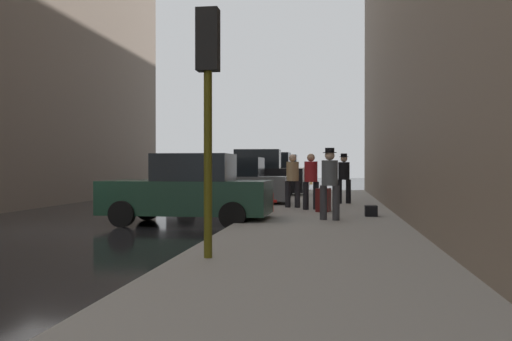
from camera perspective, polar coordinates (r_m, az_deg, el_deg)
The scene contains 15 objects.
ground_plane at distance 13.78m, azimuth -19.60°, elevation -5.74°, with size 120.00×120.00×0.00m, color black.
sidewalk at distance 12.25m, azimuth 6.35°, elevation -6.14°, with size 4.00×40.00×0.15m, color gray.
parked_dark_green_sedan at distance 14.58m, azimuth -6.76°, elevation -2.04°, with size 4.23×2.11×1.79m.
parked_gray_coupe at distance 20.54m, azimuth -2.48°, elevation -1.32°, with size 4.24×2.13×1.79m.
parked_black_suv at distance 26.56m, azimuth -0.14°, elevation -0.52°, with size 4.66×2.18×2.25m.
parked_white_van at distance 32.34m, azimuth 1.28°, elevation -0.35°, with size 4.64×2.15×2.25m.
parked_bronze_suv at distance 38.51m, azimuth 2.33°, elevation -0.23°, with size 4.64×2.14×2.25m.
fire_hydrant at distance 16.68m, azimuth 1.39°, elevation -2.93°, with size 0.42×0.22×0.70m.
traffic_light at distance 8.36m, azimuth -4.82°, elevation 9.25°, with size 0.32×0.32×3.60m.
pedestrian_in_red_jacket at distance 17.48m, azimuth 5.51°, elevation -0.79°, with size 0.53×0.50×1.71m.
pedestrian_with_fedora at distance 20.48m, azimuth 8.78°, elevation -0.52°, with size 0.52×0.45×1.78m.
pedestrian_with_beanie at distance 14.14m, azimuth 7.38°, elevation -0.95°, with size 0.53×0.50×1.78m.
pedestrian_in_tan_coat at distance 18.32m, azimuth 3.68°, elevation -0.73°, with size 0.53×0.48×1.71m.
rolling_suitcase at distance 16.80m, azimuth 6.75°, elevation -2.93°, with size 0.45×0.62×1.04m.
duffel_bag at distance 15.46m, azimuth 11.43°, elevation -3.97°, with size 0.32×0.44×0.28m.
Camera 1 is at (6.30, -12.16, 1.48)m, focal length 40.00 mm.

